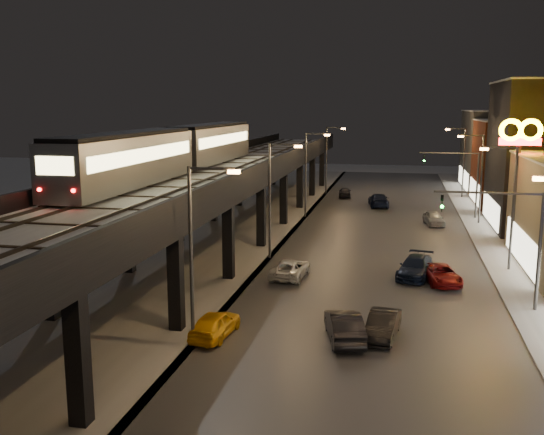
{
  "coord_description": "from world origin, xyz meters",
  "views": [
    {
      "loc": [
        9.04,
        -14.01,
        11.81
      ],
      "look_at": [
        1.41,
        21.91,
        5.0
      ],
      "focal_mm": 40.0,
      "sensor_mm": 36.0,
      "label": 1
    }
  ],
  "objects_px": {
    "car_taxi": "(215,325)",
    "car_mid_dark": "(379,201)",
    "car_onc_white": "(415,268)",
    "car_far_white": "(345,193)",
    "car_onc_silver": "(383,326)",
    "car_near_white": "(344,327)",
    "car_onc_dark": "(441,275)",
    "subway_train": "(177,149)",
    "car_mid_silver": "(290,269)",
    "car_onc_red": "(434,219)"
  },
  "relations": [
    {
      "from": "subway_train",
      "to": "car_mid_dark",
      "type": "distance_m",
      "value": 30.73
    },
    {
      "from": "car_far_white",
      "to": "car_onc_silver",
      "type": "distance_m",
      "value": 48.55
    },
    {
      "from": "subway_train",
      "to": "car_onc_white",
      "type": "distance_m",
      "value": 20.75
    },
    {
      "from": "car_onc_silver",
      "to": "car_onc_white",
      "type": "height_order",
      "value": "car_onc_white"
    },
    {
      "from": "car_onc_silver",
      "to": "car_taxi",
      "type": "bearing_deg",
      "value": -161.28
    },
    {
      "from": "car_mid_dark",
      "to": "car_onc_silver",
      "type": "relative_size",
      "value": 1.3
    },
    {
      "from": "car_mid_dark",
      "to": "car_taxi",
      "type": "bearing_deg",
      "value": 73.79
    },
    {
      "from": "subway_train",
      "to": "car_near_white",
      "type": "relative_size",
      "value": 7.86
    },
    {
      "from": "car_taxi",
      "to": "car_mid_silver",
      "type": "xyz_separation_m",
      "value": [
        1.83,
        11.62,
        -0.05
      ]
    },
    {
      "from": "car_taxi",
      "to": "car_mid_dark",
      "type": "relative_size",
      "value": 0.76
    },
    {
      "from": "car_mid_silver",
      "to": "car_onc_white",
      "type": "distance_m",
      "value": 8.69
    },
    {
      "from": "car_taxi",
      "to": "car_onc_silver",
      "type": "bearing_deg",
      "value": -163.21
    },
    {
      "from": "car_onc_white",
      "to": "car_far_white",
      "type": "bearing_deg",
      "value": 114.23
    },
    {
      "from": "car_mid_dark",
      "to": "car_onc_dark",
      "type": "xyz_separation_m",
      "value": [
        5.3,
        -30.92,
        -0.15
      ]
    },
    {
      "from": "car_mid_dark",
      "to": "car_onc_red",
      "type": "bearing_deg",
      "value": 112.27
    },
    {
      "from": "car_taxi",
      "to": "car_onc_white",
      "type": "bearing_deg",
      "value": -122.05
    },
    {
      "from": "car_onc_dark",
      "to": "car_onc_red",
      "type": "relative_size",
      "value": 1.1
    },
    {
      "from": "car_onc_silver",
      "to": "car_near_white",
      "type": "bearing_deg",
      "value": -150.79
    },
    {
      "from": "car_taxi",
      "to": "car_mid_dark",
      "type": "distance_m",
      "value": 43.78
    },
    {
      "from": "car_mid_dark",
      "to": "car_onc_dark",
      "type": "distance_m",
      "value": 31.37
    },
    {
      "from": "car_onc_white",
      "to": "car_taxi",
      "type": "bearing_deg",
      "value": -115.88
    },
    {
      "from": "subway_train",
      "to": "car_far_white",
      "type": "relative_size",
      "value": 9.34
    },
    {
      "from": "car_onc_dark",
      "to": "car_far_white",
      "type": "bearing_deg",
      "value": 91.76
    },
    {
      "from": "car_far_white",
      "to": "car_taxi",
      "type": "bearing_deg",
      "value": 82.19
    },
    {
      "from": "car_near_white",
      "to": "car_far_white",
      "type": "xyz_separation_m",
      "value": [
        -4.44,
        48.9,
        -0.1
      ]
    },
    {
      "from": "car_mid_dark",
      "to": "car_far_white",
      "type": "bearing_deg",
      "value": -62.66
    },
    {
      "from": "car_mid_silver",
      "to": "car_mid_dark",
      "type": "distance_m",
      "value": 32.02
    },
    {
      "from": "car_taxi",
      "to": "car_far_white",
      "type": "distance_m",
      "value": 49.89
    },
    {
      "from": "car_mid_silver",
      "to": "car_onc_red",
      "type": "distance_m",
      "value": 23.96
    },
    {
      "from": "car_taxi",
      "to": "car_near_white",
      "type": "relative_size",
      "value": 0.89
    },
    {
      "from": "car_mid_silver",
      "to": "car_taxi",
      "type": "bearing_deg",
      "value": 84.78
    },
    {
      "from": "car_mid_dark",
      "to": "car_onc_silver",
      "type": "bearing_deg",
      "value": 84.99
    },
    {
      "from": "car_onc_red",
      "to": "car_near_white",
      "type": "bearing_deg",
      "value": -111.02
    },
    {
      "from": "car_taxi",
      "to": "car_near_white",
      "type": "distance_m",
      "value": 6.61
    },
    {
      "from": "subway_train",
      "to": "car_onc_white",
      "type": "relative_size",
      "value": 7.23
    },
    {
      "from": "subway_train",
      "to": "car_near_white",
      "type": "xyz_separation_m",
      "value": [
        15.07,
        -16.72,
        -7.6
      ]
    },
    {
      "from": "car_taxi",
      "to": "car_onc_silver",
      "type": "xyz_separation_m",
      "value": [
        8.44,
        1.71,
        -0.02
      ]
    },
    {
      "from": "car_mid_silver",
      "to": "car_onc_red",
      "type": "height_order",
      "value": "car_onc_red"
    },
    {
      "from": "car_taxi",
      "to": "car_onc_red",
      "type": "distance_m",
      "value": 35.36
    },
    {
      "from": "car_near_white",
      "to": "car_onc_red",
      "type": "distance_m",
      "value": 32.68
    },
    {
      "from": "car_onc_dark",
      "to": "car_onc_white",
      "type": "distance_m",
      "value": 2.02
    },
    {
      "from": "car_near_white",
      "to": "car_mid_dark",
      "type": "bearing_deg",
      "value": -103.84
    },
    {
      "from": "car_onc_white",
      "to": "subway_train",
      "type": "bearing_deg",
      "value": 179.02
    },
    {
      "from": "car_mid_silver",
      "to": "car_onc_silver",
      "type": "bearing_deg",
      "value": 127.43
    },
    {
      "from": "car_mid_dark",
      "to": "car_onc_dark",
      "type": "bearing_deg",
      "value": 92.29
    },
    {
      "from": "car_near_white",
      "to": "car_onc_dark",
      "type": "distance_m",
      "value": 12.64
    },
    {
      "from": "car_far_white",
      "to": "car_onc_white",
      "type": "bearing_deg",
      "value": 97.33
    },
    {
      "from": "car_far_white",
      "to": "car_onc_dark",
      "type": "height_order",
      "value": "car_far_white"
    },
    {
      "from": "car_far_white",
      "to": "car_onc_dark",
      "type": "distance_m",
      "value": 38.77
    },
    {
      "from": "subway_train",
      "to": "car_mid_dark",
      "type": "xyz_separation_m",
      "value": [
        15.2,
        25.61,
        -7.59
      ]
    }
  ]
}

